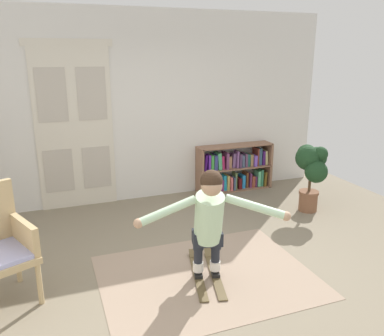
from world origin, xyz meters
The scene contains 8 objects.
ground_plane centered at (0.00, 0.00, 0.00)m, with size 7.20×7.20×0.00m, color #7D725D.
back_wall centered at (0.00, 2.60, 1.45)m, with size 6.00×0.10×2.90m, color silver.
double_door centered at (-1.09, 2.54, 1.23)m, with size 1.22×0.05×2.45m.
rug centered at (-0.04, -0.01, 0.00)m, with size 2.19×1.67×0.01m, color gray.
bookshelf centered at (1.44, 2.39, 0.36)m, with size 1.31×0.30×0.78m.
potted_plant centered at (2.06, 1.15, 0.68)m, with size 0.46×0.52×0.99m.
skis_pair centered at (-0.04, 0.03, 0.02)m, with size 0.48×0.98×0.07m.
person_skier centered at (-0.07, -0.12, 0.73)m, with size 1.43×0.72×1.16m.
Camera 1 is at (-1.46, -3.38, 2.26)m, focal length 36.92 mm.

